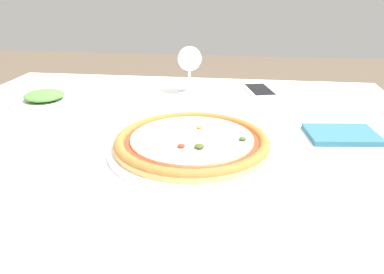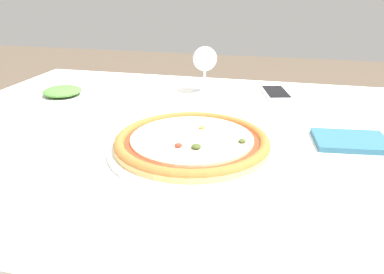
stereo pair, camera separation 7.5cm
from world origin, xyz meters
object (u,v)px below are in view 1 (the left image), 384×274
object	(u,v)px
pizza_plate	(192,143)
cell_phone	(260,91)
fork	(3,176)
side_plate	(45,99)
wine_glass_far_left	(190,61)
dining_table	(167,164)

from	to	relation	value
pizza_plate	cell_phone	world-z (taller)	pizza_plate
fork	side_plate	world-z (taller)	side_plate
pizza_plate	wine_glass_far_left	size ratio (longest dim) A/B	2.40
wine_glass_far_left	cell_phone	xyz separation A→B (m)	(0.21, 0.03, -0.09)
pizza_plate	wine_glass_far_left	xyz separation A→B (m)	(-0.06, 0.42, 0.08)
side_plate	dining_table	bearing A→B (deg)	-21.82
fork	wine_glass_far_left	world-z (taller)	wine_glass_far_left
fork	wine_glass_far_left	size ratio (longest dim) A/B	1.19
side_plate	cell_phone	bearing A→B (deg)	17.16
dining_table	wine_glass_far_left	xyz separation A→B (m)	(0.01, 0.30, 0.19)
dining_table	fork	bearing A→B (deg)	-132.02
pizza_plate	side_plate	size ratio (longest dim) A/B	1.81
wine_glass_far_left	fork	bearing A→B (deg)	-114.08
wine_glass_far_left	side_plate	distance (m)	0.43
dining_table	pizza_plate	world-z (taller)	pizza_plate
dining_table	cell_phone	bearing A→B (deg)	55.86
dining_table	cell_phone	distance (m)	0.42
dining_table	wine_glass_far_left	world-z (taller)	wine_glass_far_left
fork	wine_glass_far_left	distance (m)	0.63
dining_table	wine_glass_far_left	bearing A→B (deg)	87.20
dining_table	pizza_plate	bearing A→B (deg)	-56.15
dining_table	fork	distance (m)	0.37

